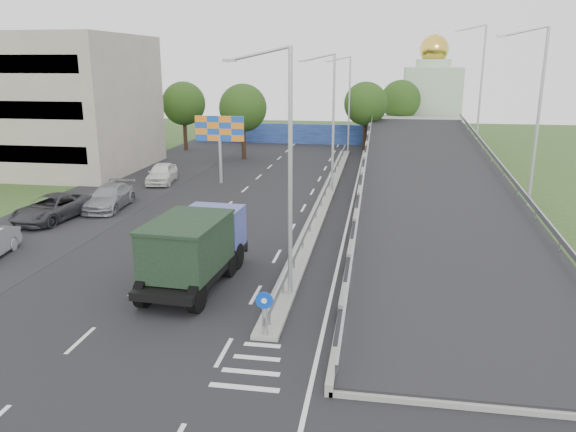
% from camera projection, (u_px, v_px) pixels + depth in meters
% --- Properties ---
extents(ground, '(160.00, 160.00, 0.00)m').
position_uv_depth(ground, '(251.00, 371.00, 18.10)').
color(ground, '#2D4C1E').
rests_on(ground, ground).
extents(road_surface, '(26.00, 90.00, 0.04)m').
position_uv_depth(road_surface, '(275.00, 211.00, 37.60)').
color(road_surface, black).
rests_on(road_surface, ground).
extents(parking_strip, '(8.00, 90.00, 0.05)m').
position_uv_depth(parking_strip, '(94.00, 203.00, 39.64)').
color(parking_strip, black).
rests_on(parking_strip, ground).
extents(median, '(1.00, 44.00, 0.20)m').
position_uv_depth(median, '(325.00, 198.00, 40.91)').
color(median, gray).
rests_on(median, ground).
extents(overpass_ramp, '(10.00, 50.00, 3.50)m').
position_uv_depth(overpass_ramp, '(432.00, 179.00, 39.29)').
color(overpass_ramp, gray).
rests_on(overpass_ramp, ground).
extents(median_guardrail, '(0.09, 44.00, 0.71)m').
position_uv_depth(median_guardrail, '(325.00, 189.00, 40.73)').
color(median_guardrail, gray).
rests_on(median_guardrail, median).
extents(sign_bollard, '(0.64, 0.23, 1.67)m').
position_uv_depth(sign_bollard, '(265.00, 313.00, 19.89)').
color(sign_bollard, black).
rests_on(sign_bollard, median).
extents(lamp_post_near, '(2.74, 0.18, 10.08)m').
position_uv_depth(lamp_post_near, '(286.00, 162.00, 22.25)').
color(lamp_post_near, '#B2B5B7').
rests_on(lamp_post_near, median).
extents(lamp_post_mid, '(2.74, 0.18, 10.08)m').
position_uv_depth(lamp_post_mid, '(331.00, 116.00, 41.28)').
color(lamp_post_mid, '#B2B5B7').
rests_on(lamp_post_mid, median).
extents(lamp_post_far, '(2.74, 0.18, 10.08)m').
position_uv_depth(lamp_post_far, '(348.00, 99.00, 60.31)').
color(lamp_post_far, '#B2B5B7').
rests_on(lamp_post_far, median).
extents(beige_building, '(24.00, 14.00, 12.00)m').
position_uv_depth(beige_building, '(11.00, 103.00, 51.66)').
color(beige_building, gray).
rests_on(beige_building, ground).
extents(blue_wall, '(30.00, 0.50, 2.40)m').
position_uv_depth(blue_wall, '(316.00, 134.00, 67.88)').
color(blue_wall, navy).
rests_on(blue_wall, ground).
extents(church, '(7.00, 7.00, 13.80)m').
position_uv_depth(church, '(431.00, 97.00, 72.21)').
color(church, '#B2CCAD').
rests_on(church, ground).
extents(billboard, '(4.00, 0.24, 5.50)m').
position_uv_depth(billboard, '(220.00, 132.00, 45.04)').
color(billboard, '#B2B5B7').
rests_on(billboard, ground).
extents(tree_left_mid, '(4.80, 4.80, 7.60)m').
position_uv_depth(tree_left_mid, '(243.00, 108.00, 56.35)').
color(tree_left_mid, black).
rests_on(tree_left_mid, ground).
extents(tree_median_far, '(4.80, 4.80, 7.60)m').
position_uv_depth(tree_median_far, '(366.00, 104.00, 62.08)').
color(tree_median_far, black).
rests_on(tree_median_far, ground).
extents(tree_left_far, '(4.80, 4.80, 7.60)m').
position_uv_depth(tree_left_far, '(184.00, 104.00, 62.37)').
color(tree_left_far, black).
rests_on(tree_left_far, ground).
extents(tree_ramp_far, '(4.80, 4.80, 7.60)m').
position_uv_depth(tree_ramp_far, '(401.00, 100.00, 68.11)').
color(tree_ramp_far, black).
rests_on(tree_ramp_far, ground).
extents(dump_truck, '(3.16, 7.44, 3.21)m').
position_uv_depth(dump_truck, '(196.00, 246.00, 24.85)').
color(dump_truck, black).
rests_on(dump_truck, ground).
extents(parked_car_c, '(3.31, 5.99, 1.59)m').
position_uv_depth(parked_car_c, '(52.00, 208.00, 35.22)').
color(parked_car_c, '#313136').
rests_on(parked_car_c, ground).
extents(parked_car_d, '(2.71, 5.64, 1.58)m').
position_uv_depth(parked_car_d, '(109.00, 197.00, 38.02)').
color(parked_car_d, gray).
rests_on(parked_car_d, ground).
extents(parked_car_e, '(2.68, 5.09, 1.65)m').
position_uv_depth(parked_car_e, '(162.00, 173.00, 46.07)').
color(parked_car_e, silver).
rests_on(parked_car_e, ground).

